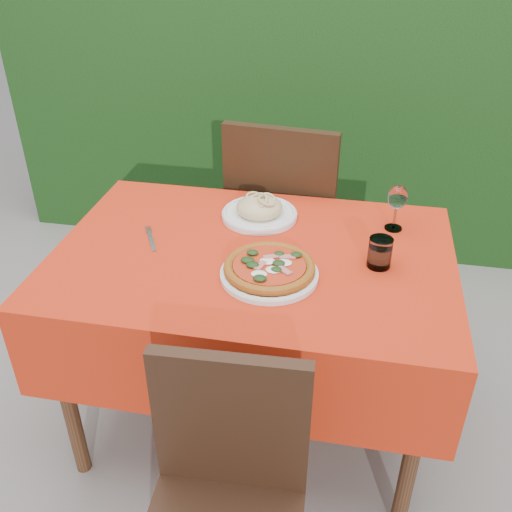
% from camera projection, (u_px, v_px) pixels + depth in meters
% --- Properties ---
extents(ground, '(60.00, 60.00, 0.00)m').
position_uv_depth(ground, '(253.00, 416.00, 2.20)').
color(ground, slate).
rests_on(ground, ground).
extents(hedge, '(3.20, 0.55, 1.78)m').
position_uv_depth(hedge, '(310.00, 73.00, 3.00)').
color(hedge, black).
rests_on(hedge, ground).
extents(dining_table, '(1.26, 0.86, 0.75)m').
position_uv_depth(dining_table, '(253.00, 291.00, 1.88)').
color(dining_table, '#4E2B19').
rests_on(dining_table, ground).
extents(chair_near, '(0.40, 0.40, 0.84)m').
position_uv_depth(chair_near, '(225.00, 496.00, 1.37)').
color(chair_near, black).
rests_on(chair_near, ground).
extents(chair_far, '(0.49, 0.49, 0.99)m').
position_uv_depth(chair_far, '(285.00, 216.00, 2.40)').
color(chair_far, black).
rests_on(chair_far, ground).
extents(pizza_plate, '(0.29, 0.29, 0.05)m').
position_uv_depth(pizza_plate, '(269.00, 270.00, 1.68)').
color(pizza_plate, silver).
rests_on(pizza_plate, dining_table).
extents(pasta_plate, '(0.26, 0.26, 0.08)m').
position_uv_depth(pasta_plate, '(259.00, 210.00, 1.99)').
color(pasta_plate, silver).
rests_on(pasta_plate, dining_table).
extents(water_glass, '(0.07, 0.07, 0.10)m').
position_uv_depth(water_glass, '(380.00, 254.00, 1.72)').
color(water_glass, silver).
rests_on(water_glass, dining_table).
extents(wine_glass, '(0.07, 0.07, 0.16)m').
position_uv_depth(wine_glass, '(397.00, 199.00, 1.87)').
color(wine_glass, silver).
rests_on(wine_glass, dining_table).
extents(fork, '(0.10, 0.17, 0.00)m').
position_uv_depth(fork, '(151.00, 241.00, 1.86)').
color(fork, '#BAB9C1').
rests_on(fork, dining_table).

